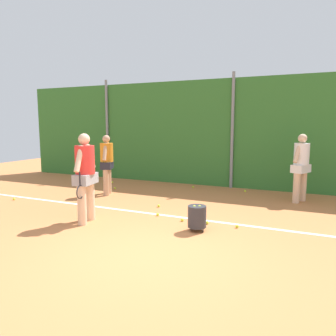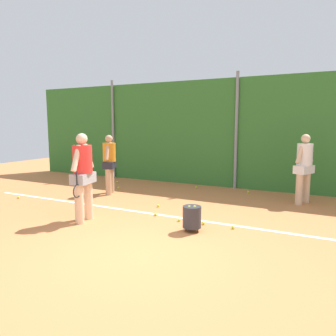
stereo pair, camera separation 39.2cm
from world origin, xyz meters
The scene contains 20 objects.
ground_plane centered at (0.00, 1.77, 0.00)m, with size 25.52×25.52×0.00m, color #C67542.
hedge_fence_backdrop centered at (0.00, 6.02, 1.76)m, with size 16.59×0.25×3.52m, color #33702D.
fence_post_left centered at (-4.79, 5.84, 1.85)m, with size 0.10×0.10×3.70m, color gray.
fence_post_center centered at (0.00, 5.84, 1.85)m, with size 0.10×0.10×3.70m, color gray.
court_baseline_paint centered at (0.00, 2.04, 0.00)m, with size 12.12×0.10×0.01m, color white.
player_foreground_near centered at (-1.94, 0.90, 1.05)m, with size 0.41×0.84×1.88m.
player_midcourt centered at (-3.11, 3.37, 0.98)m, with size 0.47×0.69×1.75m.
player_backcourt_far centered at (2.12, 4.69, 1.02)m, with size 0.51×0.70×1.81m.
ball_hopper centered at (0.38, 1.32, 0.29)m, with size 0.36×0.36×0.51m.
tennis_ball_0 centered at (0.56, 5.34, 0.03)m, with size 0.07×0.07×0.07m, color #CCDB33.
tennis_ball_2 centered at (-4.00, 4.94, 0.03)m, with size 0.07×0.07×0.07m, color #CCDB33.
tennis_ball_3 centered at (-1.08, 2.65, 0.03)m, with size 0.07×0.07×0.07m, color #CCDB33.
tennis_ball_4 centered at (-0.77, 1.93, 0.03)m, with size 0.07×0.07×0.07m, color #CCDB33.
tennis_ball_5 centered at (-1.11, 5.29, 0.03)m, with size 0.07×0.07×0.07m, color #CCDB33.
tennis_ball_6 centered at (-0.11, 1.78, 0.03)m, with size 0.07×0.07×0.07m, color #CCDB33.
tennis_ball_7 centered at (-5.03, 1.70, 0.03)m, with size 0.07×0.07×0.07m, color #CCDB33.
tennis_ball_9 centered at (1.06, 1.82, 0.03)m, with size 0.07×0.07×0.07m, color #CCDB33.
tennis_ball_10 centered at (0.44, 1.81, 0.03)m, with size 0.07×0.07×0.07m, color #CCDB33.
tennis_ball_11 centered at (-2.52, 1.38, 0.03)m, with size 0.07×0.07×0.07m, color #CCDB33.
tennis_ball_12 centered at (-3.33, 4.08, 0.03)m, with size 0.07×0.07×0.07m, color #CCDB33.
Camera 2 is at (2.68, -4.26, 2.08)m, focal length 34.34 mm.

